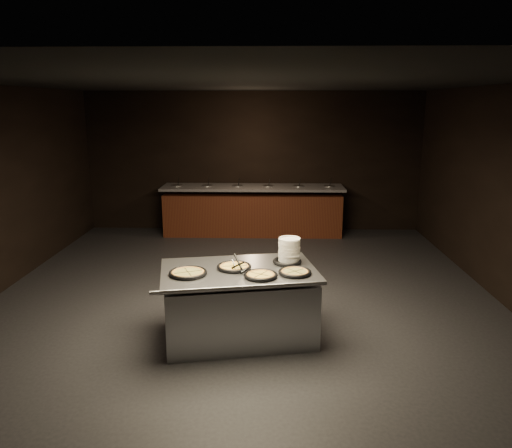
# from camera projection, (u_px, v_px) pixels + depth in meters

# --- Properties ---
(room) EXTENTS (7.02, 8.02, 2.92)m
(room) POSITION_uv_depth(u_px,v_px,m) (244.00, 196.00, 6.59)
(room) COLOR black
(room) RESTS_ON ground
(salad_bar) EXTENTS (3.70, 0.83, 1.18)m
(salad_bar) POSITION_uv_depth(u_px,v_px,m) (253.00, 213.00, 10.29)
(salad_bar) COLOR #4D2612
(salad_bar) RESTS_ON ground
(serving_counter) EXTENTS (1.90, 1.42, 0.83)m
(serving_counter) POSITION_uv_depth(u_px,v_px,m) (239.00, 305.00, 5.70)
(serving_counter) COLOR #ADB0B5
(serving_counter) RESTS_ON ground
(plate_stack) EXTENTS (0.25, 0.25, 0.29)m
(plate_stack) POSITION_uv_depth(u_px,v_px,m) (289.00, 250.00, 5.84)
(plate_stack) COLOR white
(plate_stack) RESTS_ON serving_counter
(pan_veggie_whole) EXTENTS (0.42, 0.42, 0.04)m
(pan_veggie_whole) POSITION_uv_depth(u_px,v_px,m) (188.00, 273.00, 5.43)
(pan_veggie_whole) COLOR black
(pan_veggie_whole) RESTS_ON serving_counter
(pan_cheese_whole) EXTENTS (0.39, 0.39, 0.04)m
(pan_cheese_whole) POSITION_uv_depth(u_px,v_px,m) (234.00, 267.00, 5.63)
(pan_cheese_whole) COLOR black
(pan_cheese_whole) RESTS_ON serving_counter
(pan_cheese_slices_a) EXTENTS (0.34, 0.34, 0.04)m
(pan_cheese_slices_a) POSITION_uv_depth(u_px,v_px,m) (287.00, 261.00, 5.83)
(pan_cheese_slices_a) COLOR black
(pan_cheese_slices_a) RESTS_ON serving_counter
(pan_cheese_slices_b) EXTENTS (0.37, 0.37, 0.04)m
(pan_cheese_slices_b) POSITION_uv_depth(u_px,v_px,m) (261.00, 275.00, 5.35)
(pan_cheese_slices_b) COLOR black
(pan_cheese_slices_b) RESTS_ON serving_counter
(pan_veggie_slices) EXTENTS (0.36, 0.36, 0.04)m
(pan_veggie_slices) POSITION_uv_depth(u_px,v_px,m) (295.00, 272.00, 5.45)
(pan_veggie_slices) COLOR black
(pan_veggie_slices) RESTS_ON serving_counter
(server_left) EXTENTS (0.23, 0.30, 0.17)m
(server_left) POSITION_uv_depth(u_px,v_px,m) (236.00, 262.00, 5.59)
(server_left) COLOR #ADB0B5
(server_left) RESTS_ON serving_counter
(server_right) EXTENTS (0.27, 0.19, 0.14)m
(server_right) POSITION_uv_depth(u_px,v_px,m) (242.00, 268.00, 5.45)
(server_right) COLOR #ADB0B5
(server_right) RESTS_ON serving_counter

